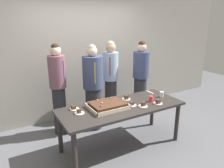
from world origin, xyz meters
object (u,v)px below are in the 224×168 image
object	(u,v)px
plated_slice_center_back	(79,112)
cake_server_utensil	(150,92)
plated_slice_near_left	(126,98)
sheet_cake	(108,105)
person_far_right_suit	(111,78)
drink_cup_nearest	(162,94)
person_green_shirt_behind	(93,87)
plated_slice_far_left	(143,105)
plated_slice_far_right	(158,102)
party_table	(121,110)
plated_slice_near_right	(74,108)
person_striped_tie_right	(58,88)
person_serving_front	(141,78)
drink_cup_middle	(151,99)
plated_slice_center_front	(132,104)

from	to	relation	value
plated_slice_center_back	cake_server_utensil	size ratio (longest dim) A/B	0.75
plated_slice_near_left	sheet_cake	bearing A→B (deg)	-160.88
plated_slice_near_left	person_far_right_suit	bearing A→B (deg)	77.14
drink_cup_nearest	person_far_right_suit	size ratio (longest dim) A/B	0.06
plated_slice_center_back	person_green_shirt_behind	distance (m)	0.96
sheet_cake	plated_slice_far_left	distance (m)	0.58
plated_slice_far_right	person_far_right_suit	size ratio (longest dim) A/B	0.09
sheet_cake	plated_slice_far_right	xyz separation A→B (m)	(0.82, -0.27, -0.02)
party_table	plated_slice_center_back	distance (m)	0.72
plated_slice_near_right	person_striped_tie_right	distance (m)	0.72
person_serving_front	party_table	bearing A→B (deg)	6.79
plated_slice_near_left	plated_slice_far_right	xyz separation A→B (m)	(0.35, -0.43, -0.00)
person_far_right_suit	cake_server_utensil	bearing A→B (deg)	56.58
drink_cup_nearest	drink_cup_middle	distance (m)	0.33
sheet_cake	plated_slice_near_right	xyz separation A→B (m)	(-0.49, 0.21, -0.02)
sheet_cake	drink_cup_nearest	size ratio (longest dim) A/B	5.97
plated_slice_center_front	person_far_right_suit	size ratio (longest dim) A/B	0.09
plated_slice_far_right	person_serving_front	size ratio (longest dim) A/B	0.09
plated_slice_far_right	plated_slice_center_front	size ratio (longest dim) A/B	1.00
plated_slice_center_back	person_green_shirt_behind	bearing A→B (deg)	52.29
plated_slice_center_front	person_far_right_suit	xyz separation A→B (m)	(0.29, 1.21, 0.12)
plated_slice_near_right	drink_cup_middle	distance (m)	1.31
plated_slice_near_right	person_far_right_suit	bearing A→B (deg)	37.20
plated_slice_near_right	person_far_right_suit	distance (m)	1.47
party_table	person_striped_tie_right	distance (m)	1.25
plated_slice_near_left	plated_slice_center_front	bearing A→B (deg)	-104.85
plated_slice_center_back	drink_cup_nearest	distance (m)	1.57
drink_cup_nearest	person_striped_tie_right	size ratio (longest dim) A/B	0.06
sheet_cake	person_green_shirt_behind	bearing A→B (deg)	82.07
plated_slice_far_left	plated_slice_center_front	distance (m)	0.19
plated_slice_near_left	plated_slice_far_left	distance (m)	0.41
party_table	person_serving_front	world-z (taller)	person_serving_front
drink_cup_nearest	person_serving_front	xyz separation A→B (m)	(0.22, 0.92, 0.06)
person_serving_front	person_far_right_suit	world-z (taller)	person_far_right_suit
plated_slice_near_left	cake_server_utensil	bearing A→B (deg)	8.08
person_far_right_suit	plated_slice_center_back	bearing A→B (deg)	-15.45
plated_slice_near_left	plated_slice_far_right	bearing A→B (deg)	-50.83
plated_slice_near_right	plated_slice_far_right	xyz separation A→B (m)	(1.31, -0.48, 0.00)
sheet_cake	person_serving_front	xyz separation A→B (m)	(1.31, 0.87, 0.07)
plated_slice_far_right	plated_slice_far_left	bearing A→B (deg)	173.76
sheet_cake	plated_slice_center_back	bearing A→B (deg)	176.71
person_striped_tie_right	cake_server_utensil	bearing A→B (deg)	37.49
plated_slice_near_right	person_striped_tie_right	bearing A→B (deg)	92.58
party_table	plated_slice_near_left	bearing A→B (deg)	42.01
person_green_shirt_behind	person_far_right_suit	world-z (taller)	person_far_right_suit
drink_cup_middle	person_striped_tie_right	size ratio (longest dim) A/B	0.06
plated_slice_far_right	person_striped_tie_right	bearing A→B (deg)	138.27
person_striped_tie_right	party_table	bearing A→B (deg)	8.66
sheet_cake	person_green_shirt_behind	xyz separation A→B (m)	(0.11, 0.78, 0.07)
drink_cup_nearest	person_serving_front	distance (m)	0.95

